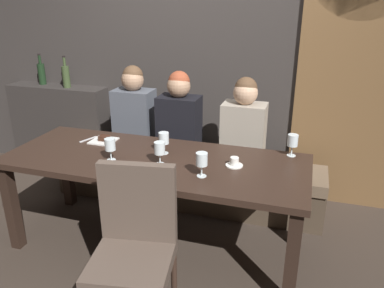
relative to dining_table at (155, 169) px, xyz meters
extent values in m
plane|color=#382D26|center=(0.00, 0.00, -0.65)|extent=(9.00, 9.00, 0.00)
cube|color=#383330|center=(0.00, 1.22, 0.85)|extent=(6.00, 0.12, 3.00)
cube|color=brown|center=(1.35, 1.15, 0.40)|extent=(0.90, 0.05, 2.10)
cube|color=#2F2B29|center=(-1.55, 1.04, -0.18)|extent=(1.10, 0.28, 0.95)
cube|color=black|center=(-1.03, -0.35, -0.30)|extent=(0.08, 0.08, 0.69)
cube|color=black|center=(1.03, -0.35, -0.30)|extent=(0.08, 0.08, 0.69)
cube|color=black|center=(-1.03, 0.35, -0.30)|extent=(0.08, 0.08, 0.69)
cube|color=black|center=(1.03, 0.35, -0.30)|extent=(0.08, 0.08, 0.69)
cube|color=#302119|center=(0.00, 0.00, 0.07)|extent=(2.20, 0.84, 0.04)
cube|color=#4A3C2E|center=(0.00, 0.70, -0.48)|extent=(2.50, 0.40, 0.35)
cube|color=brown|center=(0.00, 0.70, -0.25)|extent=(2.50, 0.44, 0.10)
cylinder|color=#302119|center=(0.01, -0.62, -0.44)|extent=(0.04, 0.04, 0.42)
cylinder|color=#302119|center=(0.37, -0.62, -0.44)|extent=(0.04, 0.04, 0.42)
cube|color=brown|center=(0.19, -0.80, -0.19)|extent=(0.51, 0.51, 0.08)
cube|color=brown|center=(0.16, -0.61, 0.09)|extent=(0.44, 0.13, 0.48)
cube|color=#4C515B|center=(-0.50, 0.72, 0.10)|extent=(0.36, 0.24, 0.60)
sphere|color=tan|center=(-0.50, 0.72, 0.49)|extent=(0.20, 0.20, 0.20)
sphere|color=brown|center=(-0.50, 0.73, 0.52)|extent=(0.18, 0.18, 0.18)
cube|color=black|center=(-0.04, 0.67, 0.09)|extent=(0.36, 0.24, 0.58)
sphere|color=tan|center=(-0.04, 0.67, 0.47)|extent=(0.20, 0.20, 0.20)
sphere|color=brown|center=(-0.04, 0.68, 0.51)|extent=(0.18, 0.18, 0.18)
cube|color=#9E9384|center=(0.53, 0.68, 0.08)|extent=(0.36, 0.24, 0.57)
sphere|color=tan|center=(0.53, 0.68, 0.46)|extent=(0.20, 0.20, 0.20)
sphere|color=brown|center=(0.53, 0.69, 0.49)|extent=(0.18, 0.18, 0.18)
cylinder|color=black|center=(-1.74, 1.07, 0.41)|extent=(0.08, 0.08, 0.22)
cylinder|color=black|center=(-1.74, 1.07, 0.56)|extent=(0.03, 0.03, 0.09)
cylinder|color=black|center=(-1.74, 1.07, 0.62)|extent=(0.03, 0.03, 0.02)
cylinder|color=#384728|center=(-1.40, 1.01, 0.41)|extent=(0.08, 0.08, 0.22)
cylinder|color=#384728|center=(-1.40, 1.01, 0.56)|extent=(0.03, 0.03, 0.09)
cylinder|color=black|center=(-1.40, 1.01, 0.62)|extent=(0.03, 0.03, 0.02)
cylinder|color=silver|center=(0.95, 0.35, 0.09)|extent=(0.06, 0.06, 0.00)
cylinder|color=silver|center=(0.95, 0.35, 0.13)|extent=(0.01, 0.01, 0.07)
cylinder|color=silver|center=(0.95, 0.35, 0.21)|extent=(0.08, 0.08, 0.08)
cylinder|color=gold|center=(0.95, 0.35, 0.19)|extent=(0.07, 0.07, 0.03)
cylinder|color=silver|center=(-0.28, -0.12, 0.09)|extent=(0.06, 0.06, 0.00)
cylinder|color=silver|center=(-0.28, -0.12, 0.13)|extent=(0.01, 0.01, 0.07)
cylinder|color=silver|center=(-0.28, -0.12, 0.21)|extent=(0.08, 0.08, 0.08)
cylinder|color=maroon|center=(-0.28, -0.12, 0.19)|extent=(0.07, 0.07, 0.04)
cylinder|color=silver|center=(0.41, -0.18, 0.09)|extent=(0.06, 0.06, 0.00)
cylinder|color=silver|center=(0.41, -0.18, 0.13)|extent=(0.01, 0.01, 0.07)
cylinder|color=silver|center=(0.41, -0.18, 0.21)|extent=(0.08, 0.08, 0.08)
cylinder|color=silver|center=(0.04, 0.11, 0.09)|extent=(0.06, 0.06, 0.00)
cylinder|color=silver|center=(0.04, 0.11, 0.13)|extent=(0.01, 0.01, 0.07)
cylinder|color=silver|center=(0.04, 0.11, 0.21)|extent=(0.08, 0.08, 0.08)
cylinder|color=silver|center=(0.08, -0.08, 0.09)|extent=(0.06, 0.06, 0.00)
cylinder|color=silver|center=(0.08, -0.08, 0.13)|extent=(0.01, 0.01, 0.07)
cylinder|color=silver|center=(0.08, -0.08, 0.21)|extent=(0.08, 0.08, 0.08)
cylinder|color=white|center=(0.58, 0.04, 0.09)|extent=(0.12, 0.12, 0.01)
cylinder|color=white|center=(0.58, 0.04, 0.12)|extent=(0.06, 0.06, 0.06)
cylinder|color=brown|center=(0.58, 0.04, 0.15)|extent=(0.05, 0.05, 0.01)
cube|color=white|center=(-0.53, 0.20, 0.09)|extent=(0.19, 0.19, 0.01)
cube|color=#381E14|center=(-0.52, 0.20, 0.12)|extent=(0.08, 0.06, 0.04)
cube|color=silver|center=(-0.67, 0.19, 0.09)|extent=(0.07, 0.17, 0.01)
camera|label=1|loc=(1.02, -2.32, 1.17)|focal=35.42mm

